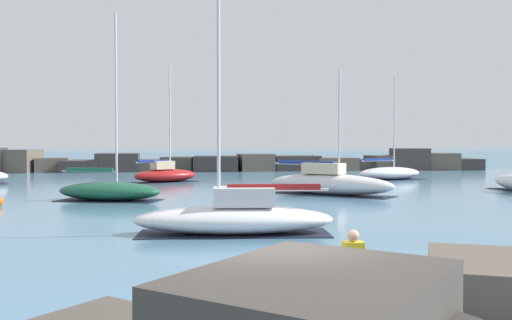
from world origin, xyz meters
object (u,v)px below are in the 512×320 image
at_px(sailboat_moored_7, 165,174).
at_px(sailboat_moored_1, 329,183).
at_px(person_on_rocks, 353,271).
at_px(sailboat_moored_3, 109,190).
at_px(sailboat_moored_6, 390,173).
at_px(sailboat_moored_0, 235,217).

bearing_deg(sailboat_moored_7, sailboat_moored_1, -48.90).
bearing_deg(person_on_rocks, sailboat_moored_7, 98.05).
height_order(sailboat_moored_3, sailboat_moored_6, sailboat_moored_3).
bearing_deg(person_on_rocks, sailboat_moored_6, 69.65).
xyz_separation_m(sailboat_moored_1, sailboat_moored_6, (8.22, 12.68, -0.15)).
xyz_separation_m(sailboat_moored_3, person_on_rocks, (7.31, -21.55, 0.35)).
xyz_separation_m(sailboat_moored_7, person_on_rocks, (5.02, -35.46, 0.27)).
bearing_deg(sailboat_moored_6, sailboat_moored_3, -144.56).
bearing_deg(sailboat_moored_3, sailboat_moored_1, 9.59).
distance_m(sailboat_moored_0, sailboat_moored_7, 25.96).
xyz_separation_m(sailboat_moored_1, person_on_rocks, (-5.27, -23.67, 0.19)).
bearing_deg(sailboat_moored_3, sailboat_moored_6, 35.44).
bearing_deg(sailboat_moored_1, sailboat_moored_3, -170.41).
distance_m(sailboat_moored_1, person_on_rocks, 24.25).
bearing_deg(sailboat_moored_7, sailboat_moored_6, 2.74).
bearing_deg(person_on_rocks, sailboat_moored_0, 97.99).
distance_m(sailboat_moored_1, sailboat_moored_3, 12.75).
relative_size(sailboat_moored_0, sailboat_moored_7, 0.92).
height_order(sailboat_moored_0, sailboat_moored_3, sailboat_moored_3).
distance_m(sailboat_moored_1, sailboat_moored_7, 15.64).
bearing_deg(sailboat_moored_6, person_on_rocks, -110.35).
bearing_deg(sailboat_moored_1, sailboat_moored_6, 57.04).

